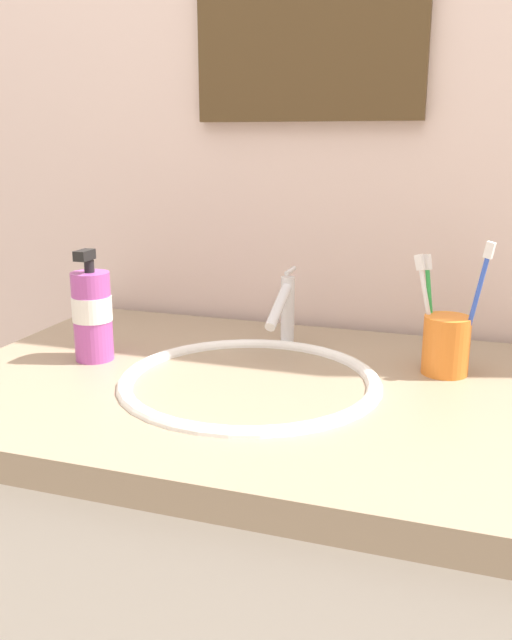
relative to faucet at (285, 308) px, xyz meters
The scene contains 9 objects.
tiled_wall_back 0.31m from the faucet, 91.91° to the left, with size 2.13×0.04×2.40m, color beige.
vanity_counter 0.54m from the faucet, 92.03° to the right, with size 0.93×0.65×0.88m.
sink_basin 0.22m from the faucet, 90.00° to the right, with size 0.40×0.40×0.12m.
faucet is the anchor object (origin of this frame).
toothbrush_cup 0.28m from the faucet, 10.84° to the right, with size 0.07×0.07×0.09m, color orange.
toothbrush_blue 0.32m from the faucet, 11.33° to the right, with size 0.05×0.02×0.21m.
toothbrush_white 0.25m from the faucet, 10.60° to the right, with size 0.05×0.02×0.18m.
toothbrush_green 0.25m from the faucet, ahead, with size 0.04×0.03×0.18m.
soap_dispenser 0.33m from the faucet, 149.67° to the right, with size 0.06×0.06×0.18m.
Camera 1 is at (0.32, -0.91, 1.24)m, focal length 37.76 mm.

